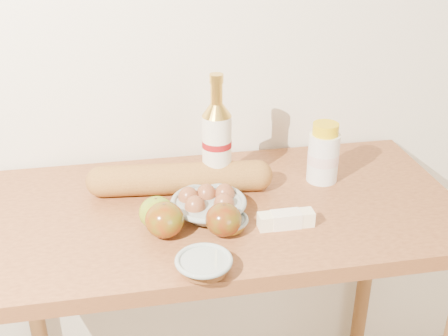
{
  "coord_description": "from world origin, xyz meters",
  "views": [
    {
      "loc": [
        -0.22,
        -0.01,
        1.62
      ],
      "look_at": [
        0.0,
        1.15,
        1.02
      ],
      "focal_mm": 45.0,
      "sensor_mm": 36.0,
      "label": 1
    }
  ],
  "objects_px": {
    "baguette": "(180,178)",
    "table": "(222,246)",
    "cream_bottle": "(323,154)",
    "bourbon_bottle": "(217,144)",
    "egg_bowl": "(208,205)"
  },
  "relations": [
    {
      "from": "baguette",
      "to": "bourbon_bottle",
      "type": "bearing_deg",
      "value": 9.6
    },
    {
      "from": "cream_bottle",
      "to": "baguette",
      "type": "xyz_separation_m",
      "value": [
        -0.39,
        0.0,
        -0.04
      ]
    },
    {
      "from": "table",
      "to": "egg_bowl",
      "type": "bearing_deg",
      "value": -138.31
    },
    {
      "from": "cream_bottle",
      "to": "baguette",
      "type": "distance_m",
      "value": 0.39
    },
    {
      "from": "table",
      "to": "baguette",
      "type": "distance_m",
      "value": 0.21
    },
    {
      "from": "table",
      "to": "bourbon_bottle",
      "type": "height_order",
      "value": "bourbon_bottle"
    },
    {
      "from": "cream_bottle",
      "to": "bourbon_bottle",
      "type": "bearing_deg",
      "value": 169.52
    },
    {
      "from": "table",
      "to": "bourbon_bottle",
      "type": "bearing_deg",
      "value": 87.46
    },
    {
      "from": "table",
      "to": "baguette",
      "type": "height_order",
      "value": "baguette"
    },
    {
      "from": "baguette",
      "to": "table",
      "type": "bearing_deg",
      "value": -36.96
    },
    {
      "from": "bourbon_bottle",
      "to": "table",
      "type": "bearing_deg",
      "value": -75.62
    },
    {
      "from": "bourbon_bottle",
      "to": "egg_bowl",
      "type": "height_order",
      "value": "bourbon_bottle"
    },
    {
      "from": "cream_bottle",
      "to": "table",
      "type": "bearing_deg",
      "value": -172.58
    },
    {
      "from": "cream_bottle",
      "to": "egg_bowl",
      "type": "xyz_separation_m",
      "value": [
        -0.33,
        -0.12,
        -0.05
      ]
    },
    {
      "from": "bourbon_bottle",
      "to": "egg_bowl",
      "type": "relative_size",
      "value": 1.68
    }
  ]
}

